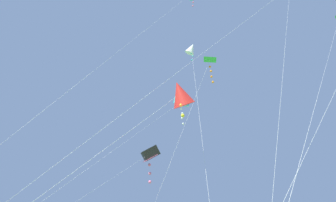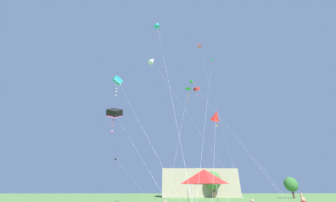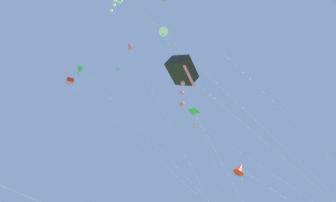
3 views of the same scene
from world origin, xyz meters
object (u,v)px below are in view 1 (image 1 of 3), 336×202
at_px(kite_white_diamond_6, 191,49).
at_px(kite_red_diamond_1, 180,94).
at_px(kite_black_box_5, 150,154).
at_px(kite_cyan_box_8, 182,102).
at_px(kite_green_delta_9, 210,61).

bearing_deg(kite_white_diamond_6, kite_red_diamond_1, -41.28).
relative_size(kite_red_diamond_1, kite_white_diamond_6, 0.46).
distance_m(kite_red_diamond_1, kite_black_box_5, 12.13).
distance_m(kite_white_diamond_6, kite_cyan_box_8, 6.47).
bearing_deg(kite_green_delta_9, kite_red_diamond_1, -61.23).
relative_size(kite_red_diamond_1, kite_cyan_box_8, 0.51).
bearing_deg(kite_green_delta_9, kite_cyan_box_8, 154.74).
xyz_separation_m(kite_black_box_5, kite_cyan_box_8, (-1.38, 4.29, 7.20)).
bearing_deg(kite_red_diamond_1, kite_black_box_5, 158.63).
height_order(kite_white_diamond_6, kite_green_delta_9, kite_white_diamond_6).
distance_m(kite_black_box_5, kite_green_delta_9, 9.64).
bearing_deg(kite_cyan_box_8, kite_green_delta_9, -25.26).
xyz_separation_m(kite_white_diamond_6, kite_cyan_box_8, (-5.57, 2.53, -2.12)).
bearing_deg(kite_cyan_box_8, kite_red_diamond_1, -34.60).
xyz_separation_m(kite_white_diamond_6, kite_green_delta_9, (4.94, -2.43, -6.30)).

